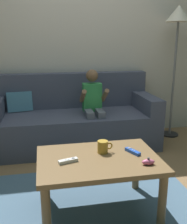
{
  "coord_description": "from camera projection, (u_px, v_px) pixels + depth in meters",
  "views": [
    {
      "loc": [
        -0.51,
        -2.02,
        1.27
      ],
      "look_at": [
        -0.03,
        0.42,
        0.6
      ],
      "focal_mm": 42.46,
      "sensor_mm": 36.0,
      "label": 1
    }
  ],
  "objects": [
    {
      "name": "area_rug",
      "position": [
        98.0,
        210.0,
        2.05
      ],
      "size": [
        1.67,
        1.43,
        0.01
      ],
      "primitive_type": "cube",
      "color": "slate",
      "rests_on": "ground"
    },
    {
      "name": "couch",
      "position": [
        73.0,
        121.0,
        3.3
      ],
      "size": [
        2.0,
        0.8,
        0.87
      ],
      "color": "#474C60",
      "rests_on": "ground"
    },
    {
      "name": "nunchuk_pink",
      "position": [
        148.0,
        162.0,
        1.82
      ],
      "size": [
        0.09,
        0.05,
        0.05
      ],
      "color": "pink",
      "rests_on": "coffee_table"
    },
    {
      "name": "wall_back",
      "position": [
        79.0,
        43.0,
        3.45
      ],
      "size": [
        4.1,
        0.05,
        2.5
      ],
      "primitive_type": "cube",
      "color": "beige",
      "rests_on": "ground"
    },
    {
      "name": "floor_lamp",
      "position": [
        178.0,
        24.0,
        3.32
      ],
      "size": [
        0.32,
        0.32,
        1.7
      ],
      "color": "black",
      "rests_on": "ground"
    },
    {
      "name": "person_seated_on_couch",
      "position": [
        93.0,
        105.0,
        3.1
      ],
      "size": [
        0.31,
        0.38,
        0.95
      ],
      "color": "slate",
      "rests_on": "ground"
    },
    {
      "name": "game_remote_blue_far_corner",
      "position": [
        133.0,
        151.0,
        2.01
      ],
      "size": [
        0.09,
        0.14,
        0.03
      ],
      "color": "blue",
      "rests_on": "coffee_table"
    },
    {
      "name": "ground_plane",
      "position": [
        106.0,
        190.0,
        2.34
      ],
      "size": [
        8.21,
        8.21,
        0.0
      ],
      "primitive_type": "plane",
      "color": "olive"
    },
    {
      "name": "game_remote_white_near_edge",
      "position": [
        68.0,
        161.0,
        1.86
      ],
      "size": [
        0.14,
        0.07,
        0.03
      ],
      "color": "white",
      "rests_on": "coffee_table"
    },
    {
      "name": "coffee_table",
      "position": [
        99.0,
        166.0,
        1.95
      ],
      "size": [
        0.89,
        0.62,
        0.45
      ],
      "color": "brown",
      "rests_on": "ground"
    },
    {
      "name": "coffee_mug",
      "position": [
        103.0,
        147.0,
        2.01
      ],
      "size": [
        0.12,
        0.08,
        0.09
      ],
      "color": "#B78C2D",
      "rests_on": "coffee_table"
    }
  ]
}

